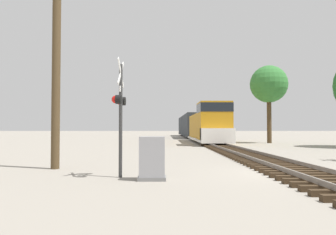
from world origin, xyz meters
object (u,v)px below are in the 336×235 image
object	(u,v)px
crossing_signal_near	(120,107)
relay_cabinet	(152,159)
freight_train	(194,126)
tree_mid_background	(269,85)
utility_pole	(56,53)

from	to	relation	value
crossing_signal_near	relay_cabinet	distance (m)	2.11
freight_train	crossing_signal_near	xyz separation A→B (m)	(-6.33, -43.19, 0.36)
crossing_signal_near	tree_mid_background	xyz separation A→B (m)	(13.31, 25.64, 4.21)
freight_train	utility_pole	world-z (taller)	utility_pole
freight_train	utility_pole	size ratio (longest dim) A/B	5.37
relay_cabinet	utility_pole	size ratio (longest dim) A/B	0.15
crossing_signal_near	relay_cabinet	xyz separation A→B (m)	(1.12, -0.57, -1.70)
crossing_signal_near	tree_mid_background	bearing A→B (deg)	156.64
utility_pole	tree_mid_background	size ratio (longest dim) A/B	1.07
crossing_signal_near	utility_pole	bearing A→B (deg)	-124.38
crossing_signal_near	relay_cabinet	world-z (taller)	crossing_signal_near
crossing_signal_near	tree_mid_background	world-z (taller)	tree_mid_background
crossing_signal_near	utility_pole	distance (m)	4.46
freight_train	crossing_signal_near	bearing A→B (deg)	-98.34
freight_train	crossing_signal_near	distance (m)	43.65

